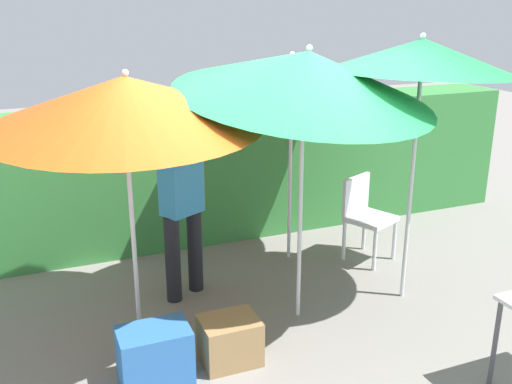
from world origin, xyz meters
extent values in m
plane|color=gray|center=(0.00, 0.00, 0.00)|extent=(24.00, 24.00, 0.00)
cube|color=#38843D|center=(0.00, 2.13, 0.77)|extent=(8.00, 0.70, 1.54)
cylinder|color=silver|center=(0.74, 1.18, 0.92)|extent=(0.04, 0.04, 1.85)
cone|color=red|center=(0.74, 1.18, 1.99)|extent=(1.63, 1.63, 0.30)
sphere|color=silver|center=(0.73, 1.18, 2.15)|extent=(0.05, 0.05, 0.05)
cylinder|color=silver|center=(-1.07, 0.20, 0.89)|extent=(0.04, 0.04, 1.78)
cone|color=#EA5919|center=(-1.06, 0.20, 1.96)|extent=(2.06, 2.07, 0.54)
sphere|color=silver|center=(-1.05, 0.20, 2.16)|extent=(0.05, 0.05, 0.05)
cylinder|color=silver|center=(0.29, 0.04, 0.96)|extent=(0.04, 0.04, 1.92)
cone|color=green|center=(0.32, 0.04, 2.10)|extent=(2.11, 2.11, 0.76)
sphere|color=silver|center=(0.34, 0.05, 2.30)|extent=(0.05, 0.05, 0.05)
cylinder|color=silver|center=(1.35, -0.02, 1.04)|extent=(0.04, 0.04, 2.07)
cone|color=green|center=(1.35, -0.01, 2.21)|extent=(1.59, 1.59, 0.36)
sphere|color=silver|center=(1.35, -0.01, 2.37)|extent=(0.05, 0.05, 0.05)
cylinder|color=black|center=(-0.65, 0.71, 0.41)|extent=(0.14, 0.14, 0.82)
cylinder|color=black|center=(-0.40, 0.84, 0.41)|extent=(0.14, 0.14, 0.82)
cube|color=#338EC6|center=(-0.53, 0.78, 1.10)|extent=(0.42, 0.36, 0.56)
sphere|color=#8C6647|center=(-0.53, 0.78, 1.49)|extent=(0.22, 0.22, 0.22)
cylinder|color=#338EC6|center=(-0.73, 0.67, 1.60)|extent=(0.12, 0.12, 0.56)
cylinder|color=#8C6647|center=(-0.32, 0.88, 1.08)|extent=(0.12, 0.12, 0.52)
cylinder|color=silver|center=(1.41, 0.55, 0.22)|extent=(0.04, 0.04, 0.44)
cylinder|color=silver|center=(1.75, 0.70, 0.22)|extent=(0.04, 0.04, 0.44)
cylinder|color=silver|center=(1.25, 0.89, 0.22)|extent=(0.04, 0.04, 0.44)
cylinder|color=silver|center=(1.60, 1.05, 0.22)|extent=(0.04, 0.04, 0.44)
cube|color=silver|center=(1.50, 0.80, 0.47)|extent=(0.58, 0.58, 0.05)
cube|color=silver|center=(1.42, 0.98, 0.69)|extent=(0.42, 0.22, 0.40)
cube|color=#2D6BB7|center=(-1.08, -0.44, 0.22)|extent=(0.51, 0.34, 0.43)
cube|color=#9E7A4C|center=(-0.50, -0.39, 0.18)|extent=(0.44, 0.35, 0.36)
cylinder|color=#4C4C51|center=(1.15, -1.36, 0.34)|extent=(0.04, 0.04, 0.68)
camera|label=1|loc=(-1.76, -4.04, 2.65)|focal=40.89mm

